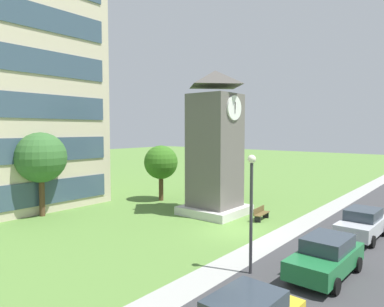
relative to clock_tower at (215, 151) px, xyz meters
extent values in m
plane|color=#567F38|center=(-2.93, -3.45, -4.74)|extent=(160.00, 160.00, 0.00)
cube|color=#38383A|center=(-2.93, -10.60, -4.74)|extent=(120.00, 7.20, 0.01)
cube|color=#9E9E99|center=(-2.93, -6.20, -4.74)|extent=(120.00, 1.60, 0.01)
cube|color=#605B56|center=(-0.01, 0.01, -0.30)|extent=(3.17, 3.17, 8.89)
cube|color=beige|center=(-0.01, 0.01, -4.44)|extent=(4.28, 4.28, 0.60)
pyramid|color=#4D4945|center=(-0.01, 0.01, 5.28)|extent=(3.49, 3.49, 1.14)
cylinder|color=white|center=(-0.01, -1.64, 3.08)|extent=(1.74, 0.12, 1.74)
cylinder|color=white|center=(1.64, 0.01, 3.08)|extent=(0.12, 1.74, 1.74)
cube|color=black|center=(-0.01, -1.71, 3.24)|extent=(0.05, 0.08, 0.52)
cube|color=black|center=(-0.01, -1.72, 3.08)|extent=(0.06, 0.05, 0.78)
cube|color=brown|center=(0.54, -3.62, -4.29)|extent=(1.83, 0.63, 0.06)
cube|color=brown|center=(0.52, -3.40, -4.06)|extent=(1.80, 0.20, 0.40)
cube|color=black|center=(-0.17, -3.68, -4.52)|extent=(0.12, 0.44, 0.45)
cube|color=black|center=(1.26, -3.56, -4.52)|extent=(0.12, 0.44, 0.45)
cylinder|color=#333338|center=(-7.91, -7.49, -2.32)|extent=(0.14, 0.14, 4.85)
sphere|color=#F2EFCC|center=(-7.91, -7.49, 0.29)|extent=(0.36, 0.36, 0.36)
cylinder|color=#513823|center=(5.70, 2.95, -3.62)|extent=(0.31, 0.31, 2.25)
sphere|color=#356423|center=(5.70, 2.95, -1.49)|extent=(2.86, 2.86, 2.86)
cylinder|color=#513823|center=(-8.47, 9.38, -3.23)|extent=(0.40, 0.40, 3.01)
sphere|color=#33632D|center=(-8.47, 9.38, -0.45)|extent=(3.64, 3.64, 3.64)
cylinder|color=#513823|center=(1.04, 6.56, -3.55)|extent=(0.41, 0.41, 2.37)
sphere|color=#336B1C|center=(1.04, 6.56, -1.33)|extent=(2.98, 2.98, 2.98)
cube|color=#2D3842|center=(-12.88, -10.10, -3.35)|extent=(2.30, 1.67, 0.60)
cube|color=#1E6B38|center=(-6.16, -10.13, -4.03)|extent=(4.65, 2.04, 0.76)
cube|color=#2D3842|center=(-5.93, -10.14, -3.35)|extent=(2.35, 1.73, 0.60)
cylinder|color=black|center=(-7.62, -10.99, -4.41)|extent=(0.67, 0.24, 0.66)
cylinder|color=black|center=(-7.55, -9.16, -4.41)|extent=(0.67, 0.24, 0.66)
cylinder|color=black|center=(-4.78, -11.10, -4.41)|extent=(0.67, 0.24, 0.66)
cylinder|color=black|center=(-4.71, -9.27, -4.41)|extent=(0.67, 0.24, 0.66)
cube|color=silver|center=(0.50, -10.04, -4.03)|extent=(4.48, 2.01, 0.76)
cube|color=#2D3842|center=(0.72, -10.04, -3.35)|extent=(2.27, 1.71, 0.60)
cylinder|color=black|center=(-0.90, -10.89, -4.41)|extent=(0.67, 0.24, 0.66)
cylinder|color=black|center=(-0.83, -9.08, -4.41)|extent=(0.67, 0.24, 0.66)
cylinder|color=black|center=(1.90, -9.18, -4.41)|extent=(0.67, 0.24, 0.66)
camera|label=1|loc=(-21.06, -14.81, 1.54)|focal=32.56mm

